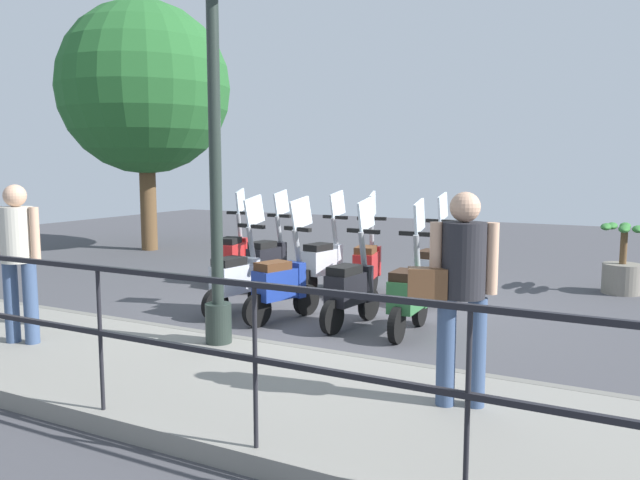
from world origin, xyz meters
name	(u,v)px	position (x,y,z in m)	size (l,w,h in m)	color
ground_plane	(346,311)	(0.00, 0.00, 0.00)	(28.00, 28.00, 0.00)	#424247
promenade_walkway	(195,377)	(-3.15, 0.00, 0.07)	(2.20, 20.00, 0.15)	gray
fence_railing	(99,310)	(-4.20, 0.00, 0.90)	(0.04, 16.03, 1.07)	black
lamp_post_near	(215,161)	(-2.40, 0.30, 1.96)	(0.26, 0.90, 4.11)	#232D28
pedestrian_with_bag	(460,283)	(-2.92, -2.28, 1.08)	(0.46, 0.61, 1.59)	#384C70
pedestrian_distant	(18,251)	(-3.31, 2.05, 1.08)	(0.39, 0.48, 1.59)	#384C70
tree_large	(145,89)	(3.35, 6.52, 3.60)	(3.77, 3.77, 5.50)	brown
potted_palm	(623,264)	(2.95, -3.20, 0.45)	(1.06, 0.66, 1.05)	slate
scooter_near_0	(409,293)	(-0.71, -1.12, 0.48)	(1.23, 0.44, 1.54)	black
scooter_near_1	(351,287)	(-0.72, -0.39, 0.48)	(1.23, 0.44, 1.54)	black
scooter_near_2	(282,283)	(-0.86, 0.48, 0.48)	(1.20, 0.54, 1.54)	black
scooter_near_3	(237,278)	(-0.83, 1.17, 0.48)	(1.23, 0.46, 1.54)	black
scooter_far_0	(433,269)	(1.02, -0.86, 0.48)	(1.23, 0.44, 1.54)	black
scooter_far_1	(368,264)	(0.98, 0.12, 0.48)	(1.22, 0.48, 1.54)	black
scooter_far_2	(324,261)	(0.94, 0.82, 0.48)	(1.22, 0.48, 1.54)	black
scooter_far_3	(269,258)	(0.78, 1.71, 0.48)	(1.23, 0.44, 1.54)	black
scooter_far_4	(233,253)	(0.97, 2.50, 0.48)	(1.22, 0.50, 1.54)	black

